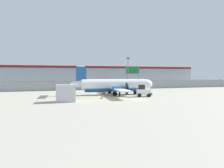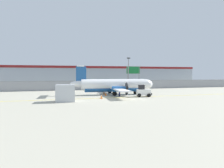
{
  "view_description": "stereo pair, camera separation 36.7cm",
  "coord_description": "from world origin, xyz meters",
  "px_view_note": "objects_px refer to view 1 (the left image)",
  "views": [
    {
      "loc": [
        -10.12,
        -26.63,
        3.56
      ],
      "look_at": [
        0.05,
        7.42,
        1.8
      ],
      "focal_mm": 32.0,
      "sensor_mm": 36.0,
      "label": 1
    },
    {
      "loc": [
        -9.77,
        -26.74,
        3.56
      ],
      "look_at": [
        0.05,
        7.42,
        1.8
      ],
      "focal_mm": 32.0,
      "sensor_mm": 36.0,
      "label": 2
    }
  ],
  "objects_px": {
    "parked_car_2": "(65,85)",
    "apron_light_pole": "(128,71)",
    "commuter_airplane": "(115,85)",
    "parked_car_7": "(130,82)",
    "traffic_cone_near_left": "(102,96)",
    "parked_car_0": "(30,84)",
    "traffic_cone_far_left": "(106,94)",
    "traffic_cone_far_right": "(104,92)",
    "parked_car_1": "(50,84)",
    "baggage_tug": "(143,91)",
    "traffic_cone_near_right": "(142,92)",
    "ground_crew_worker": "(120,90)",
    "highway_sign": "(133,72)",
    "cargo_container": "(66,93)",
    "parked_car_4": "(92,83)",
    "parked_car_5": "(106,82)",
    "parked_car_6": "(128,83)",
    "parked_car_3": "(79,83)"
  },
  "relations": [
    {
      "from": "ground_crew_worker",
      "to": "baggage_tug",
      "type": "bearing_deg",
      "value": -167.15
    },
    {
      "from": "parked_car_0",
      "to": "parked_car_5",
      "type": "relative_size",
      "value": 1.02
    },
    {
      "from": "parked_car_3",
      "to": "apron_light_pole",
      "type": "bearing_deg",
      "value": -60.81
    },
    {
      "from": "commuter_airplane",
      "to": "traffic_cone_far_left",
      "type": "bearing_deg",
      "value": -147.81
    },
    {
      "from": "traffic_cone_far_left",
      "to": "parked_car_7",
      "type": "height_order",
      "value": "parked_car_7"
    },
    {
      "from": "cargo_container",
      "to": "traffic_cone_near_left",
      "type": "distance_m",
      "value": 5.55
    },
    {
      "from": "traffic_cone_near_left",
      "to": "parked_car_0",
      "type": "xyz_separation_m",
      "value": [
        -12.46,
        28.27,
        0.58
      ]
    },
    {
      "from": "baggage_tug",
      "to": "traffic_cone_near_right",
      "type": "height_order",
      "value": "baggage_tug"
    },
    {
      "from": "parked_car_1",
      "to": "apron_light_pole",
      "type": "height_order",
      "value": "apron_light_pole"
    },
    {
      "from": "traffic_cone_far_right",
      "to": "parked_car_1",
      "type": "relative_size",
      "value": 0.15
    },
    {
      "from": "parked_car_6",
      "to": "parked_car_3",
      "type": "bearing_deg",
      "value": -13.77
    },
    {
      "from": "parked_car_0",
      "to": "parked_car_5",
      "type": "distance_m",
      "value": 22.87
    },
    {
      "from": "baggage_tug",
      "to": "traffic_cone_near_right",
      "type": "relative_size",
      "value": 3.97
    },
    {
      "from": "traffic_cone_near_left",
      "to": "traffic_cone_far_left",
      "type": "distance_m",
      "value": 4.24
    },
    {
      "from": "traffic_cone_far_left",
      "to": "traffic_cone_far_right",
      "type": "distance_m",
      "value": 2.09
    },
    {
      "from": "parked_car_0",
      "to": "parked_car_1",
      "type": "relative_size",
      "value": 0.98
    },
    {
      "from": "apron_light_pole",
      "to": "parked_car_4",
      "type": "bearing_deg",
      "value": 105.34
    },
    {
      "from": "parked_car_0",
      "to": "parked_car_1",
      "type": "xyz_separation_m",
      "value": [
        4.83,
        0.07,
        0.0
      ]
    },
    {
      "from": "traffic_cone_near_right",
      "to": "traffic_cone_near_left",
      "type": "bearing_deg",
      "value": -149.12
    },
    {
      "from": "commuter_airplane",
      "to": "apron_light_pole",
      "type": "height_order",
      "value": "apron_light_pole"
    },
    {
      "from": "parked_car_2",
      "to": "apron_light_pole",
      "type": "height_order",
      "value": "apron_light_pole"
    },
    {
      "from": "traffic_cone_near_left",
      "to": "parked_car_4",
      "type": "xyz_separation_m",
      "value": [
        4.68,
        31.14,
        0.58
      ]
    },
    {
      "from": "cargo_container",
      "to": "parked_car_1",
      "type": "bearing_deg",
      "value": 98.54
    },
    {
      "from": "traffic_cone_far_right",
      "to": "parked_car_0",
      "type": "bearing_deg",
      "value": 122.72
    },
    {
      "from": "ground_crew_worker",
      "to": "parked_car_3",
      "type": "xyz_separation_m",
      "value": [
        -2.54,
        30.4,
        -0.06
      ]
    },
    {
      "from": "parked_car_1",
      "to": "parked_car_3",
      "type": "bearing_deg",
      "value": 34.15
    },
    {
      "from": "parked_car_5",
      "to": "highway_sign",
      "type": "relative_size",
      "value": 0.76
    },
    {
      "from": "parked_car_1",
      "to": "ground_crew_worker",
      "type": "bearing_deg",
      "value": -59.46
    },
    {
      "from": "parked_car_3",
      "to": "apron_light_pole",
      "type": "distance_m",
      "value": 20.98
    },
    {
      "from": "ground_crew_worker",
      "to": "highway_sign",
      "type": "height_order",
      "value": "highway_sign"
    },
    {
      "from": "traffic_cone_far_right",
      "to": "parked_car_1",
      "type": "bearing_deg",
      "value": 113.0
    },
    {
      "from": "cargo_container",
      "to": "parked_car_0",
      "type": "distance_m",
      "value": 30.89
    },
    {
      "from": "parked_car_6",
      "to": "parked_car_7",
      "type": "distance_m",
      "value": 5.68
    },
    {
      "from": "parked_car_1",
      "to": "parked_car_7",
      "type": "bearing_deg",
      "value": 17.73
    },
    {
      "from": "apron_light_pole",
      "to": "highway_sign",
      "type": "bearing_deg",
      "value": 57.85
    },
    {
      "from": "traffic_cone_near_right",
      "to": "parked_car_6",
      "type": "relative_size",
      "value": 0.15
    },
    {
      "from": "traffic_cone_near_right",
      "to": "highway_sign",
      "type": "xyz_separation_m",
      "value": [
        3.72,
        13.62,
        3.83
      ]
    },
    {
      "from": "parked_car_1",
      "to": "cargo_container",
      "type": "bearing_deg",
      "value": -78.09
    },
    {
      "from": "parked_car_1",
      "to": "traffic_cone_far_left",
      "type": "bearing_deg",
      "value": -61.88
    },
    {
      "from": "baggage_tug",
      "to": "parked_car_1",
      "type": "distance_m",
      "value": 31.39
    },
    {
      "from": "parked_car_2",
      "to": "apron_light_pole",
      "type": "bearing_deg",
      "value": 149.35
    },
    {
      "from": "parked_car_6",
      "to": "cargo_container",
      "type": "bearing_deg",
      "value": 61.17
    },
    {
      "from": "commuter_airplane",
      "to": "parked_car_3",
      "type": "bearing_deg",
      "value": 100.03
    },
    {
      "from": "traffic_cone_far_left",
      "to": "parked_car_2",
      "type": "bearing_deg",
      "value": 105.67
    },
    {
      "from": "commuter_airplane",
      "to": "parked_car_7",
      "type": "relative_size",
      "value": 3.73
    },
    {
      "from": "parked_car_3",
      "to": "parked_car_2",
      "type": "bearing_deg",
      "value": -113.37
    },
    {
      "from": "traffic_cone_near_right",
      "to": "parked_car_6",
      "type": "xyz_separation_m",
      "value": [
        5.94,
        22.54,
        0.58
      ]
    },
    {
      "from": "parked_car_6",
      "to": "highway_sign",
      "type": "xyz_separation_m",
      "value": [
        -2.22,
        -8.92,
        3.24
      ]
    },
    {
      "from": "parked_car_0",
      "to": "parked_car_7",
      "type": "xyz_separation_m",
      "value": [
        29.94,
        4.69,
        0.0
      ]
    },
    {
      "from": "parked_car_4",
      "to": "traffic_cone_far_left",
      "type": "bearing_deg",
      "value": -92.28
    }
  ]
}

